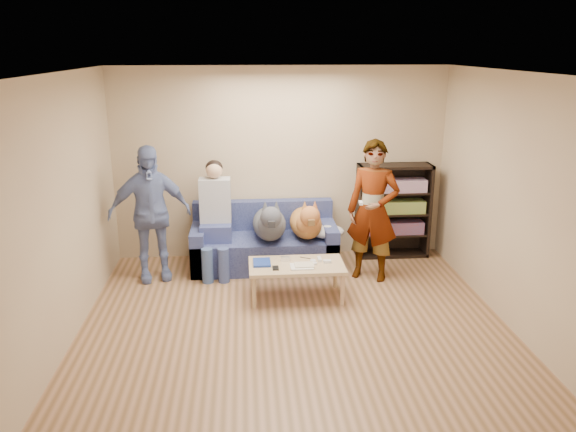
{
  "coord_description": "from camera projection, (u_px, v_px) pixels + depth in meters",
  "views": [
    {
      "loc": [
        -0.5,
        -4.99,
        2.83
      ],
      "look_at": [
        0.0,
        1.2,
        0.95
      ],
      "focal_mm": 35.0,
      "sensor_mm": 36.0,
      "label": 1
    }
  ],
  "objects": [
    {
      "name": "wall_back",
      "position": [
        280.0,
        164.0,
        7.63
      ],
      "size": [
        4.5,
        0.0,
        4.5
      ],
      "primitive_type": "plane",
      "rotation": [
        1.57,
        0.0,
        0.0
      ],
      "color": "tan",
      "rests_on": "ground"
    },
    {
      "name": "papers",
      "position": [
        302.0,
        267.0,
        6.39
      ],
      "size": [
        0.26,
        0.2,
        0.02
      ],
      "primitive_type": "cube",
      "color": "silver",
      "rests_on": "coffee_table"
    },
    {
      "name": "blanket",
      "position": [
        327.0,
        232.0,
        7.35
      ],
      "size": [
        0.44,
        0.38,
        0.15
      ],
      "primitive_type": "ellipsoid",
      "color": "#B1B0B6",
      "rests_on": "sofa"
    },
    {
      "name": "ground",
      "position": [
        298.0,
        341.0,
        5.62
      ],
      "size": [
        5.0,
        5.0,
        0.0
      ],
      "primitive_type": "plane",
      "color": "brown",
      "rests_on": "ground"
    },
    {
      "name": "dog_gray",
      "position": [
        270.0,
        223.0,
        7.23
      ],
      "size": [
        0.43,
        1.26,
        0.63
      ],
      "color": "#4A4E54",
      "rests_on": "sofa"
    },
    {
      "name": "headphone_cup_a",
      "position": [
        314.0,
        263.0,
        6.47
      ],
      "size": [
        0.07,
        0.07,
        0.02
      ],
      "primitive_type": "cylinder",
      "color": "white",
      "rests_on": "coffee_table"
    },
    {
      "name": "controller_b",
      "position": [
        327.0,
        261.0,
        6.52
      ],
      "size": [
        0.09,
        0.06,
        0.03
      ],
      "primitive_type": "cube",
      "color": "silver",
      "rests_on": "coffee_table"
    },
    {
      "name": "notebook_blue",
      "position": [
        262.0,
        262.0,
        6.49
      ],
      "size": [
        0.2,
        0.26,
        0.03
      ],
      "primitive_type": "cube",
      "color": "navy",
      "rests_on": "coffee_table"
    },
    {
      "name": "wall_right",
      "position": [
        530.0,
        212.0,
        5.41
      ],
      "size": [
        0.0,
        5.0,
        5.0
      ],
      "primitive_type": "plane",
      "rotation": [
        1.57,
        0.0,
        -1.57
      ],
      "color": "tan",
      "rests_on": "ground"
    },
    {
      "name": "person_seated",
      "position": [
        215.0,
        213.0,
        7.21
      ],
      "size": [
        0.4,
        0.73,
        1.47
      ],
      "color": "#3D4887",
      "rests_on": "sofa"
    },
    {
      "name": "headphone_cup_b",
      "position": [
        313.0,
        261.0,
        6.55
      ],
      "size": [
        0.07,
        0.07,
        0.02
      ],
      "primitive_type": "cylinder",
      "color": "white",
      "rests_on": "coffee_table"
    },
    {
      "name": "wall_front",
      "position": [
        346.0,
        360.0,
        2.86
      ],
      "size": [
        4.5,
        0.0,
        4.5
      ],
      "primitive_type": "plane",
      "rotation": [
        -1.57,
        0.0,
        0.0
      ],
      "color": "tan",
      "rests_on": "ground"
    },
    {
      "name": "sofa",
      "position": [
        264.0,
        245.0,
        7.52
      ],
      "size": [
        1.9,
        0.85,
        0.82
      ],
      "color": "#515B93",
      "rests_on": "ground"
    },
    {
      "name": "person_standing_left",
      "position": [
        150.0,
        214.0,
        6.91
      ],
      "size": [
        1.07,
        0.65,
        1.71
      ],
      "primitive_type": "imported",
      "rotation": [
        0.0,
        0.0,
        0.25
      ],
      "color": "#7286B7",
      "rests_on": "ground"
    },
    {
      "name": "person_standing_right",
      "position": [
        373.0,
        211.0,
        6.93
      ],
      "size": [
        0.76,
        0.66,
        1.76
      ],
      "primitive_type": "imported",
      "rotation": [
        0.0,
        0.0,
        -0.45
      ],
      "color": "gray",
      "rests_on": "ground"
    },
    {
      "name": "camera_silver",
      "position": [
        285.0,
        259.0,
        6.58
      ],
      "size": [
        0.11,
        0.06,
        0.05
      ],
      "primitive_type": "cube",
      "color": "silver",
      "rests_on": "coffee_table"
    },
    {
      "name": "controller_a",
      "position": [
        319.0,
        259.0,
        6.59
      ],
      "size": [
        0.04,
        0.13,
        0.03
      ],
      "primitive_type": "cube",
      "color": "silver",
      "rests_on": "coffee_table"
    },
    {
      "name": "coffee_table",
      "position": [
        297.0,
        268.0,
        6.49
      ],
      "size": [
        1.1,
        0.6,
        0.42
      ],
      "color": "tan",
      "rests_on": "ground"
    },
    {
      "name": "held_controller",
      "position": [
        361.0,
        203.0,
        6.67
      ],
      "size": [
        0.05,
        0.12,
        0.03
      ],
      "primitive_type": "cube",
      "rotation": [
        0.0,
        0.0,
        -0.1
      ],
      "color": "white",
      "rests_on": "person_standing_right"
    },
    {
      "name": "wall_left",
      "position": [
        51.0,
        223.0,
        5.07
      ],
      "size": [
        0.0,
        5.0,
        5.0
      ],
      "primitive_type": "plane",
      "rotation": [
        1.57,
        0.0,
        1.57
      ],
      "color": "tan",
      "rests_on": "ground"
    },
    {
      "name": "magazine",
      "position": [
        304.0,
        265.0,
        6.4
      ],
      "size": [
        0.22,
        0.17,
        0.01
      ],
      "primitive_type": "cube",
      "color": "beige",
      "rests_on": "coffee_table"
    },
    {
      "name": "pen_orange",
      "position": [
        296.0,
        269.0,
        6.33
      ],
      "size": [
        0.13,
        0.06,
        0.01
      ],
      "primitive_type": "cylinder",
      "rotation": [
        0.0,
        1.57,
        0.35
      ],
      "color": "orange",
      "rests_on": "coffee_table"
    },
    {
      "name": "wallet",
      "position": [
        276.0,
        268.0,
        6.35
      ],
      "size": [
        0.07,
        0.12,
        0.02
      ],
      "primitive_type": "cube",
      "color": "black",
      "rests_on": "coffee_table"
    },
    {
      "name": "pen_black",
      "position": [
        305.0,
        258.0,
        6.66
      ],
      "size": [
        0.13,
        0.08,
        0.01
      ],
      "primitive_type": "cylinder",
      "rotation": [
        0.0,
        1.57,
        -0.52
      ],
      "color": "black",
      "rests_on": "coffee_table"
    },
    {
      "name": "ceiling",
      "position": [
        299.0,
        74.0,
        4.87
      ],
      "size": [
        5.0,
        5.0,
        0.0
      ],
      "primitive_type": "plane",
      "rotation": [
        3.14,
        0.0,
        0.0
      ],
      "color": "white",
      "rests_on": "ground"
    },
    {
      "name": "bookshelf",
      "position": [
        393.0,
        209.0,
        7.76
      ],
      "size": [
        1.0,
        0.34,
        1.3
      ],
      "color": "black",
      "rests_on": "ground"
    },
    {
      "name": "dog_tan",
      "position": [
        307.0,
        222.0,
        7.3
      ],
      "size": [
        0.41,
        1.17,
        0.6
      ],
      "color": "#A96B33",
      "rests_on": "sofa"
    }
  ]
}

